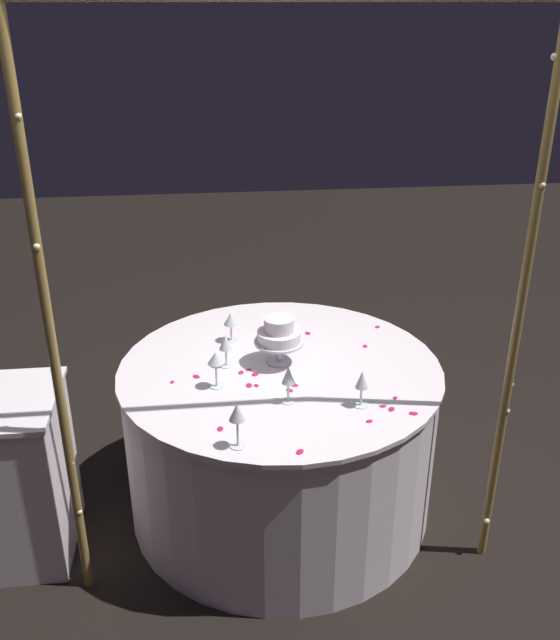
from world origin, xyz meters
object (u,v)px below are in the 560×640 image
at_px(decorative_arch, 293,254).
at_px(wine_glass_2, 362,382).
at_px(tiered_cake, 278,334).
at_px(wine_glass_0, 226,344).
at_px(wine_glass_5, 216,360).
at_px(main_table, 280,438).
at_px(wine_glass_1, 231,320).
at_px(wine_glass_3, 237,415).
at_px(side_table, 7,477).
at_px(wine_glass_4, 288,377).

distance_m(decorative_arch, wine_glass_2, 0.63).
relative_size(tiered_cake, wine_glass_0, 1.47).
bearing_deg(wine_glass_2, wine_glass_5, -20.65).
xyz_separation_m(main_table, tiered_cake, (0.00, -0.04, 0.52)).
relative_size(wine_glass_1, wine_glass_3, 0.81).
height_order(decorative_arch, wine_glass_2, decorative_arch).
height_order(decorative_arch, wine_glass_5, decorative_arch).
height_order(wine_glass_2, wine_glass_5, wine_glass_5).
bearing_deg(wine_glass_1, side_table, 23.97).
bearing_deg(wine_glass_1, wine_glass_4, 108.98).
bearing_deg(main_table, wine_glass_1, -54.44).
xyz_separation_m(wine_glass_2, wine_glass_3, (0.50, 0.22, 0.03)).
relative_size(wine_glass_0, wine_glass_2, 0.96).
height_order(tiered_cake, wine_glass_1, tiered_cake).
xyz_separation_m(side_table, wine_glass_1, (-0.99, -0.44, 0.48)).
distance_m(decorative_arch, wine_glass_4, 0.57).
height_order(wine_glass_4, wine_glass_5, same).
relative_size(side_table, wine_glass_3, 4.27).
distance_m(tiered_cake, wine_glass_1, 0.31).
bearing_deg(wine_glass_4, wine_glass_5, -28.54).
bearing_deg(wine_glass_0, decorative_arch, 116.97).
bearing_deg(wine_glass_2, main_table, -51.39).
bearing_deg(side_table, wine_glass_5, -178.91).
height_order(side_table, wine_glass_2, wine_glass_2).
bearing_deg(wine_glass_5, decorative_arch, 134.91).
height_order(wine_glass_0, wine_glass_1, wine_glass_0).
distance_m(wine_glass_0, wine_glass_4, 0.40).
distance_m(wine_glass_0, wine_glass_1, 0.25).
relative_size(wine_glass_1, wine_glass_5, 0.89).
relative_size(wine_glass_3, wine_glass_5, 1.10).
relative_size(decorative_arch, tiered_cake, 10.23).
bearing_deg(side_table, wine_glass_4, 173.52).
height_order(wine_glass_3, wine_glass_5, wine_glass_3).
relative_size(main_table, wine_glass_0, 9.52).
xyz_separation_m(side_table, tiered_cake, (-1.18, -0.20, 0.51)).
relative_size(wine_glass_0, wine_glass_4, 0.93).
distance_m(tiered_cake, wine_glass_0, 0.23).
height_order(main_table, wine_glass_2, wine_glass_2).
xyz_separation_m(wine_glass_1, wine_glass_3, (0.02, 0.86, 0.03)).
relative_size(wine_glass_0, wine_glass_1, 1.04).
xyz_separation_m(side_table, wine_glass_3, (-0.97, 0.42, 0.51)).
bearing_deg(side_table, wine_glass_3, 156.72).
bearing_deg(decorative_arch, wine_glass_3, 35.15).
bearing_deg(decorative_arch, tiered_cake, -89.67).
relative_size(side_table, wine_glass_0, 5.08).
relative_size(side_table, wine_glass_2, 4.90).
distance_m(wine_glass_0, wine_glass_3, 0.61).
height_order(main_table, wine_glass_5, wine_glass_5).
distance_m(main_table, wine_glass_3, 0.80).
bearing_deg(wine_glass_3, wine_glass_1, -91.18).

